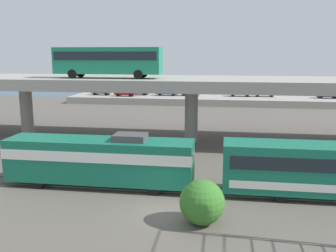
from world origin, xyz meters
TOP-DOWN VIEW (x-y plane):
  - ground_plane at (0.00, 0.00)m, footprint 260.00×260.00m
  - rail_strip_near at (0.00, 3.27)m, footprint 110.00×0.12m
  - rail_strip_far at (0.00, 4.73)m, footprint 110.00×0.12m
  - train_locomotive at (-6.30, 4.00)m, footprint 15.30×3.04m
  - highway_overpass at (0.00, 20.00)m, footprint 96.00×10.99m
  - transit_bus_on_overpass at (-9.21, 18.21)m, footprint 12.00×2.68m
  - pier_parking_lot at (0.00, 55.00)m, footprint 56.18×11.96m
  - parked_car_0 at (23.83, 54.92)m, footprint 4.34×1.82m
  - parked_car_1 at (-22.25, 53.91)m, footprint 4.08×1.84m
  - parked_car_2 at (-8.30, 55.07)m, footprint 4.58×1.85m
  - parked_car_3 at (-3.40, 55.59)m, footprint 4.22×1.96m
  - parked_car_4 at (11.86, 55.95)m, footprint 4.52×1.82m
  - parked_car_5 at (6.93, 55.68)m, footprint 4.64×1.97m
  - parked_car_6 at (-14.38, 55.34)m, footprint 4.46×2.00m
  - parked_car_7 at (-16.70, 52.45)m, footprint 4.20×1.89m
  - harbor_water at (0.00, 78.00)m, footprint 140.00×36.00m
  - shrub_right at (2.57, -1.37)m, footprint 2.72×2.72m

SIDE VIEW (x-z plane):
  - ground_plane at x=0.00m, z-range 0.00..0.00m
  - harbor_water at x=0.00m, z-range 0.00..0.01m
  - rail_strip_near at x=0.00m, z-range 0.00..0.12m
  - rail_strip_far at x=0.00m, z-range 0.00..0.12m
  - pier_parking_lot at x=0.00m, z-range 0.00..1.34m
  - shrub_right at x=2.57m, z-range 0.00..2.72m
  - parked_car_1 at x=-22.25m, z-range 1.36..2.86m
  - parked_car_0 at x=23.83m, z-range 1.36..2.86m
  - parked_car_7 at x=-16.70m, z-range 1.36..2.86m
  - parked_car_4 at x=11.86m, z-range 1.37..2.87m
  - parked_car_3 at x=-3.40m, z-range 1.37..2.87m
  - parked_car_2 at x=-8.30m, z-range 1.37..2.87m
  - parked_car_6 at x=-14.38m, z-range 1.37..2.87m
  - parked_car_5 at x=6.93m, z-range 1.37..2.87m
  - train_locomotive at x=-6.30m, z-range 0.10..4.28m
  - highway_overpass at x=0.00m, z-range 2.87..10.20m
  - transit_bus_on_overpass at x=-9.21m, z-range 7.70..11.10m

